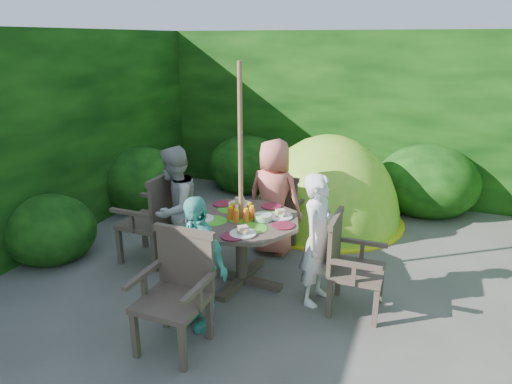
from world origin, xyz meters
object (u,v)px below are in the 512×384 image
(parasol_pole, at_px, (241,180))
(dome_tent, at_px, (326,221))
(garden_chair_back, at_px, (284,207))
(child_back, at_px, (274,197))
(garden_chair_right, at_px, (349,263))
(garden_chair_left, at_px, (154,217))
(patio_table, at_px, (242,229))
(child_front, at_px, (197,262))
(child_right, at_px, (318,240))
(garden_chair_front, at_px, (177,289))
(child_left, at_px, (175,209))

(parasol_pole, distance_m, dome_tent, 2.27)
(garden_chair_back, xyz_separation_m, child_back, (-0.02, -0.30, 0.22))
(parasol_pole, relative_size, dome_tent, 0.90)
(garden_chair_right, xyz_separation_m, dome_tent, (-0.66, 2.03, -0.46))
(garden_chair_left, distance_m, garden_chair_back, 1.55)
(patio_table, relative_size, child_back, 0.97)
(garden_chair_right, xyz_separation_m, garden_chair_left, (-2.19, 0.19, 0.06))
(garden_chair_back, distance_m, child_front, 1.91)
(patio_table, xyz_separation_m, child_right, (0.79, -0.06, 0.04))
(garden_chair_right, height_order, garden_chair_back, garden_chair_right)
(child_front, distance_m, dome_tent, 2.84)
(parasol_pole, height_order, child_back, parasol_pole)
(garden_chair_back, relative_size, child_right, 0.67)
(garden_chair_front, xyz_separation_m, dome_tent, (0.53, 3.03, -0.49))
(parasol_pole, distance_m, child_left, 0.91)
(parasol_pole, bearing_deg, garden_chair_right, -4.90)
(garden_chair_front, distance_m, dome_tent, 3.12)
(patio_table, distance_m, child_front, 0.80)
(patio_table, bearing_deg, dome_tent, 77.42)
(garden_chair_back, xyz_separation_m, garden_chair_front, (-0.18, -2.20, 0.04))
(garden_chair_left, relative_size, child_right, 0.78)
(parasol_pole, distance_m, child_back, 0.91)
(child_right, relative_size, child_left, 0.94)
(garden_chair_right, distance_m, child_left, 1.91)
(garden_chair_left, distance_m, child_left, 0.33)
(parasol_pole, relative_size, child_left, 1.64)
(dome_tent, bearing_deg, parasol_pole, -120.17)
(patio_table, bearing_deg, garden_chair_back, 85.86)
(garden_chair_right, xyz_separation_m, child_right, (-0.30, 0.03, 0.17))
(garden_chair_back, distance_m, child_back, 0.38)
(child_front, bearing_deg, garden_chair_front, -73.58)
(child_back, xyz_separation_m, dome_tent, (0.37, 1.14, -0.67))
(patio_table, relative_size, garden_chair_left, 1.32)
(child_left, height_order, child_front, child_left)
(parasol_pole, height_order, garden_chair_back, parasol_pole)
(patio_table, bearing_deg, child_right, -4.60)
(garden_chair_front, bearing_deg, child_back, 86.25)
(garden_chair_back, height_order, child_left, child_left)
(patio_table, bearing_deg, garden_chair_left, 175.26)
(child_left, distance_m, child_back, 1.13)
(garden_chair_back, distance_m, child_left, 1.38)
(child_right, xyz_separation_m, child_front, (-0.86, -0.73, -0.04))
(garden_chair_right, relative_size, child_left, 0.65)
(patio_table, bearing_deg, child_back, 85.76)
(garden_chair_right, xyz_separation_m, child_front, (-1.16, -0.70, 0.13))
(parasol_pole, relative_size, child_back, 1.64)
(garden_chair_front, height_order, child_right, child_right)
(garden_chair_back, bearing_deg, child_front, 92.65)
(garden_chair_front, xyz_separation_m, child_left, (-0.71, 1.16, 0.18))
(patio_table, xyz_separation_m, child_left, (-0.80, 0.06, 0.08))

